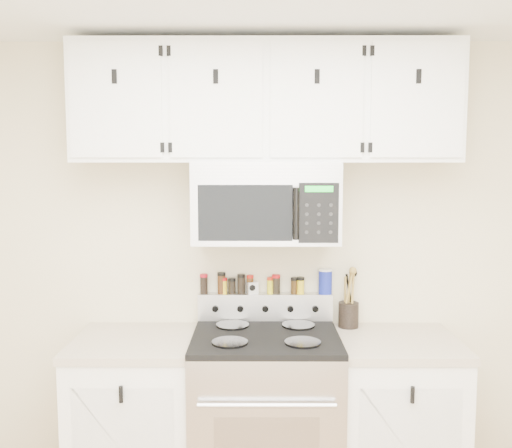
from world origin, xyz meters
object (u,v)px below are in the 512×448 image
at_px(microwave, 266,202).
at_px(salt_canister, 325,281).
at_px(range, 266,419).
at_px(utensil_crock, 349,313).

bearing_deg(microwave, salt_canister, 24.61).
relative_size(range, microwave, 1.45).
xyz_separation_m(utensil_crock, salt_canister, (-0.13, 0.05, 0.17)).
distance_m(utensil_crock, salt_canister, 0.22).
relative_size(utensil_crock, salt_canister, 2.33).
distance_m(range, utensil_crock, 0.73).
bearing_deg(range, utensil_crock, 26.44).
height_order(range, utensil_crock, utensil_crock).
xyz_separation_m(range, salt_canister, (0.34, 0.28, 0.68)).
relative_size(range, utensil_crock, 3.35).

